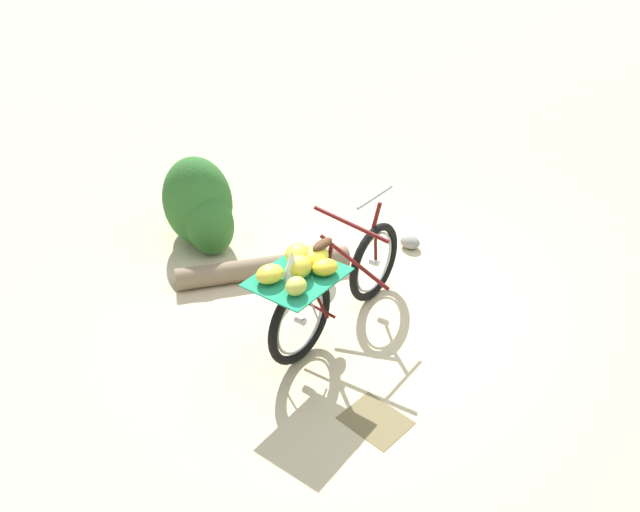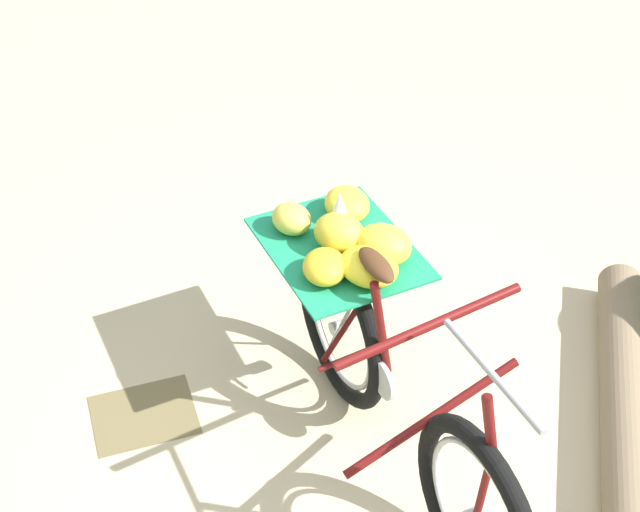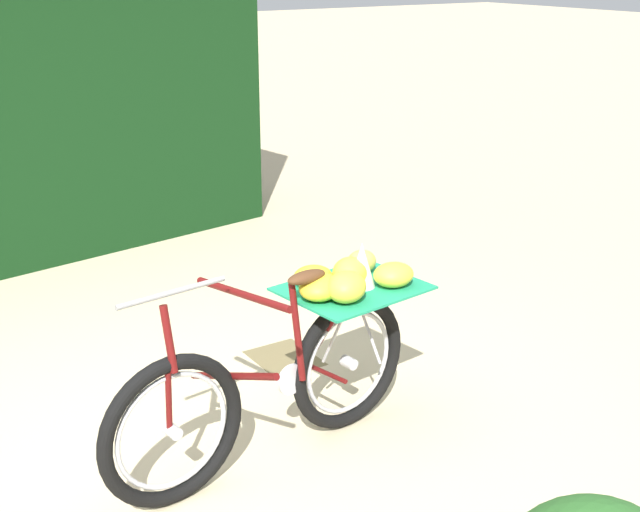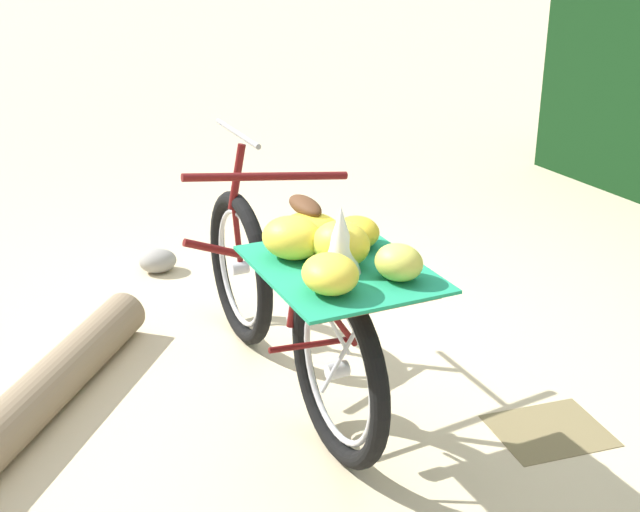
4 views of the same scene
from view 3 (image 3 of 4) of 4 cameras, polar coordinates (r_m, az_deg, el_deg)
ground_plane at (r=4.41m, az=-7.98°, el=-13.13°), size 60.00×60.00×0.00m
bicycle at (r=4.17m, az=-1.72°, el=-6.59°), size 0.75×1.80×1.03m
leaf_litter_patch at (r=5.32m, az=-2.39°, el=-6.82°), size 0.44×0.36×0.01m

